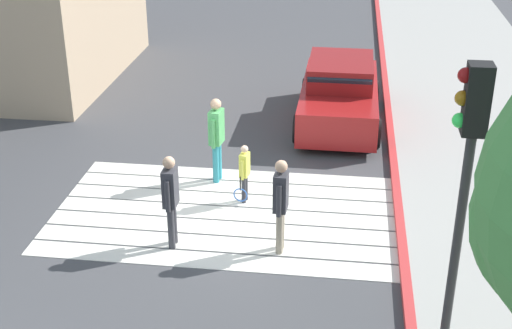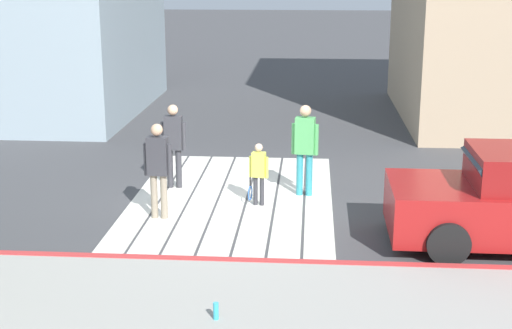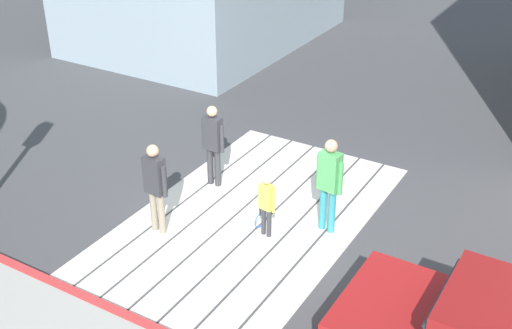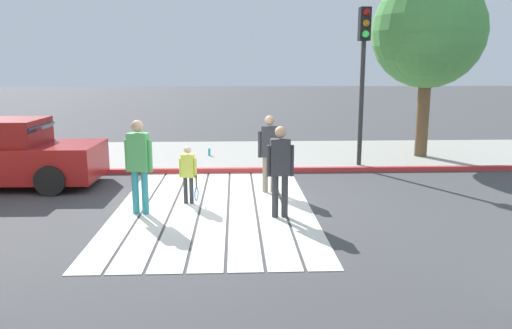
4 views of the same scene
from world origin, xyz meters
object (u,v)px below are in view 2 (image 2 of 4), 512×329
(pedestrian_adult_lead, at_px, (305,144))
(pedestrian_adult_trailing, at_px, (158,164))
(pedestrian_child_with_racket, at_px, (258,171))
(pedestrian_adult_side, at_px, (174,140))
(water_bottle, at_px, (216,311))

(pedestrian_adult_lead, bearing_deg, pedestrian_adult_trailing, 121.36)
(pedestrian_adult_lead, height_order, pedestrian_adult_trailing, pedestrian_adult_lead)
(pedestrian_adult_trailing, distance_m, pedestrian_child_with_racket, 1.93)
(pedestrian_adult_lead, relative_size, pedestrian_adult_trailing, 1.04)
(pedestrian_adult_lead, height_order, pedestrian_adult_side, pedestrian_adult_lead)
(pedestrian_child_with_racket, bearing_deg, pedestrian_adult_lead, -51.08)
(pedestrian_adult_lead, xyz_separation_m, pedestrian_child_with_racket, (-0.68, 0.85, -0.38))
(pedestrian_adult_trailing, bearing_deg, pedestrian_adult_lead, -58.64)
(water_bottle, distance_m, pedestrian_adult_trailing, 4.36)
(pedestrian_child_with_racket, bearing_deg, pedestrian_adult_trailing, 117.02)
(pedestrian_adult_side, bearing_deg, pedestrian_adult_trailing, -177.89)
(pedestrian_adult_lead, relative_size, pedestrian_adult_side, 1.05)
(pedestrian_adult_trailing, relative_size, pedestrian_child_with_racket, 1.44)
(water_bottle, bearing_deg, pedestrian_child_with_racket, -1.95)
(pedestrian_adult_lead, relative_size, pedestrian_child_with_racket, 1.50)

